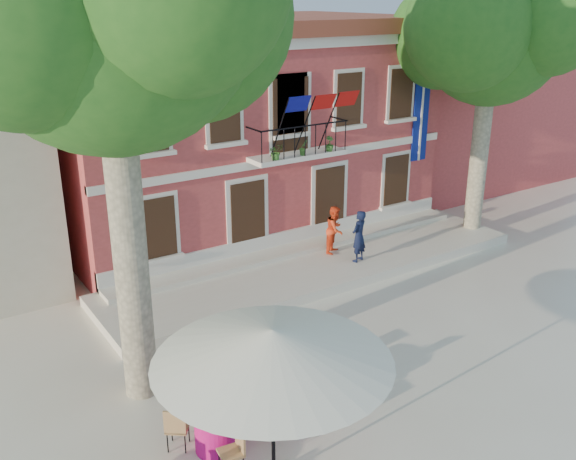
# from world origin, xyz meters

# --- Properties ---
(ground) EXTENTS (90.00, 90.00, 0.00)m
(ground) POSITION_xyz_m (0.00, 0.00, 0.00)
(ground) COLOR beige
(ground) RESTS_ON ground
(main_building) EXTENTS (13.50, 9.59, 7.50)m
(main_building) POSITION_xyz_m (2.00, 9.99, 3.78)
(main_building) COLOR #C34648
(main_building) RESTS_ON ground
(neighbor_east) EXTENTS (9.40, 9.40, 6.40)m
(neighbor_east) POSITION_xyz_m (14.00, 11.00, 3.22)
(neighbor_east) COLOR #C34648
(neighbor_east) RESTS_ON ground
(terrace) EXTENTS (14.00, 3.40, 0.30)m
(terrace) POSITION_xyz_m (2.00, 4.40, 0.15)
(terrace) COLOR silver
(terrace) RESTS_ON ground
(plane_tree_west) EXTENTS (5.57, 5.57, 10.93)m
(plane_tree_west) POSITION_xyz_m (-5.06, 1.24, 8.06)
(plane_tree_west) COLOR #A59E84
(plane_tree_west) RESTS_ON ground
(plane_tree_east) EXTENTS (4.84, 4.84, 9.51)m
(plane_tree_east) POSITION_xyz_m (8.60, 3.99, 7.01)
(plane_tree_east) COLOR #A59E84
(plane_tree_east) RESTS_ON ground
(patio_umbrella) EXTENTS (4.11, 4.11, 3.06)m
(patio_umbrella) POSITION_xyz_m (-4.09, -2.67, 2.75)
(patio_umbrella) COLOR black
(patio_umbrella) RESTS_ON ground
(pedestrian_navy) EXTENTS (0.71, 0.59, 1.67)m
(pedestrian_navy) POSITION_xyz_m (3.13, 3.79, 1.13)
(pedestrian_navy) COLOR black
(pedestrian_navy) RESTS_ON terrace
(pedestrian_orange) EXTENTS (0.96, 0.91, 1.56)m
(pedestrian_orange) POSITION_xyz_m (2.96, 4.79, 1.08)
(pedestrian_orange) COLOR #EC411B
(pedestrian_orange) RESTS_ON terrace
(cafe_table_0) EXTENTS (1.86, 1.72, 0.95)m
(cafe_table_0) POSITION_xyz_m (-4.57, -1.38, 0.43)
(cafe_table_0) COLOR #C51287
(cafe_table_0) RESTS_ON ground
(cafe_table_1) EXTENTS (1.87, 1.34, 0.95)m
(cafe_table_1) POSITION_xyz_m (-3.67, -0.96, 0.42)
(cafe_table_1) COLOR #C51287
(cafe_table_1) RESTS_ON ground
(cafe_table_3) EXTENTS (1.87, 1.65, 0.95)m
(cafe_table_3) POSITION_xyz_m (-2.75, -1.12, 0.43)
(cafe_table_3) COLOR #C51287
(cafe_table_3) RESTS_ON ground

